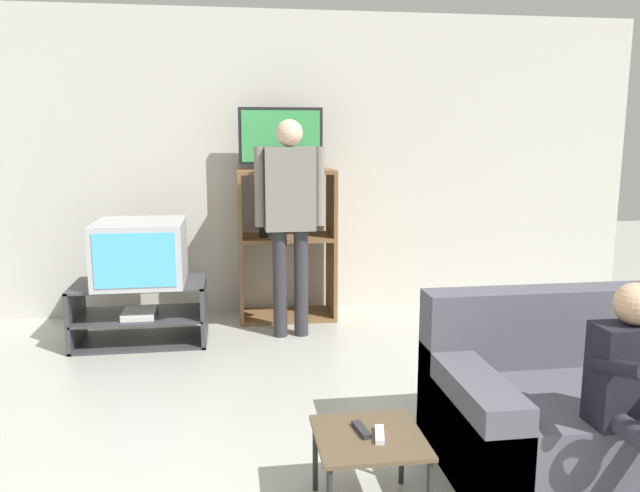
# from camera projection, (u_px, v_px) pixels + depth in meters

# --- Properties ---
(wall_back) EXTENTS (6.40, 0.06, 2.60)m
(wall_back) POSITION_uv_depth(u_px,v_px,m) (284.00, 165.00, 5.47)
(wall_back) COLOR beige
(wall_back) RESTS_ON ground_plane
(tv_stand) EXTENTS (0.98, 0.54, 0.46)m
(tv_stand) POSITION_uv_depth(u_px,v_px,m) (141.00, 313.00, 4.73)
(tv_stand) COLOR #38383D
(tv_stand) RESTS_ON ground_plane
(television_main) EXTENTS (0.64, 0.65, 0.47)m
(television_main) POSITION_uv_depth(u_px,v_px,m) (141.00, 252.00, 4.65)
(television_main) COLOR #B2B2B7
(television_main) RESTS_ON tv_stand
(media_shelf) EXTENTS (0.81, 0.44, 1.27)m
(media_shelf) POSITION_uv_depth(u_px,v_px,m) (286.00, 244.00, 5.29)
(media_shelf) COLOR brown
(media_shelf) RESTS_ON ground_plane
(television_flat) EXTENTS (0.70, 0.20, 0.51)m
(television_flat) POSITION_uv_depth(u_px,v_px,m) (281.00, 140.00, 5.15)
(television_flat) COLOR black
(television_flat) RESTS_ON media_shelf
(snack_table) EXTENTS (0.44, 0.44, 0.35)m
(snack_table) POSITION_uv_depth(u_px,v_px,m) (369.00, 444.00, 2.56)
(snack_table) COLOR brown
(snack_table) RESTS_ON ground_plane
(remote_control_black) EXTENTS (0.06, 0.15, 0.02)m
(remote_control_black) POSITION_uv_depth(u_px,v_px,m) (361.00, 430.00, 2.58)
(remote_control_black) COLOR #232328
(remote_control_black) RESTS_ON snack_table
(remote_control_white) EXTENTS (0.07, 0.15, 0.02)m
(remote_control_white) POSITION_uv_depth(u_px,v_px,m) (380.00, 435.00, 2.54)
(remote_control_white) COLOR silver
(remote_control_white) RESTS_ON snack_table
(couch) EXTENTS (1.72, 0.88, 0.78)m
(couch) POSITION_uv_depth(u_px,v_px,m) (612.00, 404.00, 3.04)
(couch) COLOR #4C4C56
(couch) RESTS_ON ground_plane
(person_standing_adult) EXTENTS (0.53, 0.20, 1.68)m
(person_standing_adult) POSITION_uv_depth(u_px,v_px,m) (290.00, 207.00, 4.74)
(person_standing_adult) COLOR #2D2D33
(person_standing_adult) RESTS_ON ground_plane
(person_seated_child) EXTENTS (0.33, 0.43, 0.98)m
(person_seated_child) POSITION_uv_depth(u_px,v_px,m) (640.00, 389.00, 2.46)
(person_seated_child) COLOR #2D2D38
(person_seated_child) RESTS_ON ground_plane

